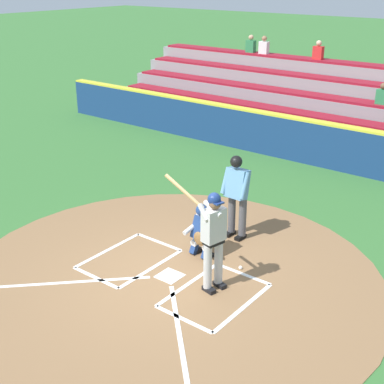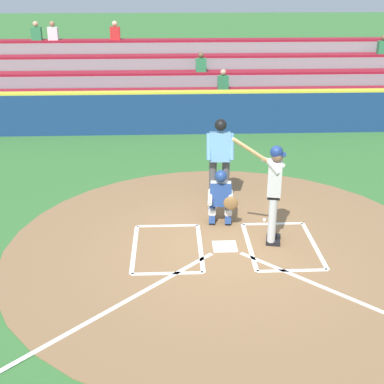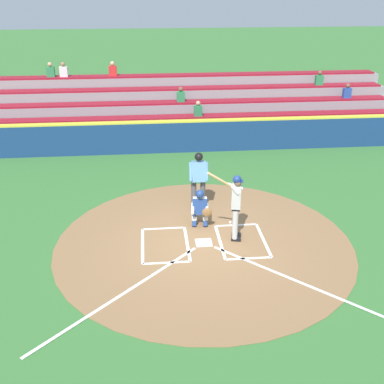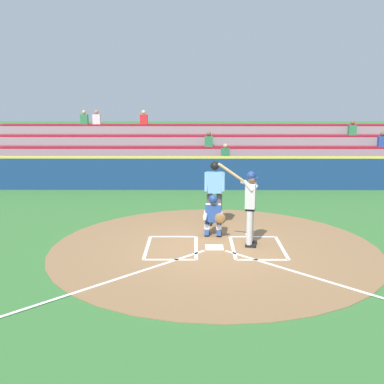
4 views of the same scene
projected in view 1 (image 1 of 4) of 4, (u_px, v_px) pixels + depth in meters
The scene contains 9 objects.
ground_plane at pixel (170, 277), 10.09m from camera, with size 120.00×120.00×0.00m, color #387033.
dirt_circle at pixel (170, 276), 10.09m from camera, with size 8.00×8.00×0.01m, color olive.
home_plate_and_chalk at pixel (137, 297), 9.45m from camera, with size 7.93×4.91×0.01m.
batter at pixel (213, 234), 9.29m from camera, with size 1.04×0.56×2.13m.
catcher at pixel (203, 230), 10.59m from camera, with size 0.59×0.65×1.13m.
plate_umpire at pixel (237, 191), 11.16m from camera, with size 0.59×0.42×1.86m.
baseball at pixel (240, 268), 10.32m from camera, with size 0.07×0.07×0.07m, color white.
backstop_wall at pixel (339, 147), 15.31m from camera, with size 22.00×0.36×1.31m.
bleacher_stand at pixel (381, 117), 17.62m from camera, with size 20.00×4.25×3.00m.
Camera 1 is at (-5.69, 6.62, 5.33)m, focal length 50.31 mm.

